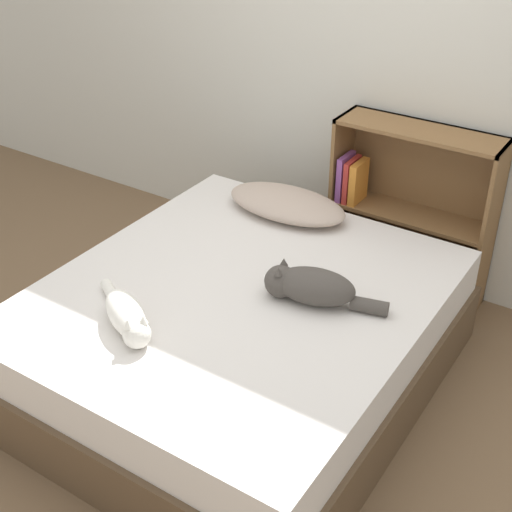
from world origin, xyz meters
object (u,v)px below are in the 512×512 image
bed (239,336)px  bookshelf (409,207)px  pillow (287,204)px  cat_light (127,317)px  cat_dark (309,286)px

bed → bookshelf: 1.20m
pillow → cat_light: 1.17m
pillow → bookshelf: size_ratio=0.69×
bed → bookshelf: bearing=75.1°
bed → cat_dark: 0.45m
pillow → cat_light: bearing=-91.3°
bed → cat_light: 0.60m
pillow → bookshelf: bearing=41.6°
cat_light → cat_dark: size_ratio=0.86×
bed → cat_light: bearing=-114.7°
bed → bookshelf: size_ratio=1.94×
cat_light → cat_dark: cat_dark is taller
bed → bookshelf: (0.30, 1.14, 0.23)m
cat_light → bookshelf: 1.69m
bookshelf → cat_light: bearing=-107.8°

